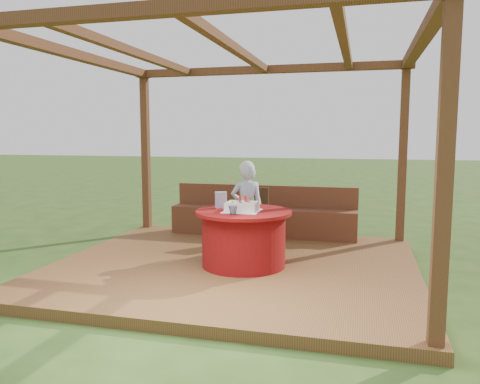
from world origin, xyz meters
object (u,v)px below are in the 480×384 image
birthday_cake (242,207)px  gift_bag (221,200)px  drinking_glass (233,210)px  table (244,238)px  elderly_woman (247,206)px  chair (254,214)px  bench (263,219)px

birthday_cake → gift_bag: gift_bag is taller
birthday_cake → drinking_glass: bearing=-99.8°
birthday_cake → gift_bag: (-0.33, 0.20, 0.05)m
table → gift_bag: (-0.33, 0.14, 0.44)m
elderly_woman → birthday_cake: size_ratio=2.96×
birthday_cake → gift_bag: size_ratio=2.09×
drinking_glass → chair: bearing=93.8°
bench → birthday_cake: birthday_cake is taller
bench → gift_bag: size_ratio=14.61×
birthday_cake → drinking_glass: birthday_cake is taller
table → chair: chair is taller
elderly_woman → drinking_glass: bearing=-85.0°
drinking_glass → gift_bag: bearing=122.5°
birthday_cake → elderly_woman: bearing=99.5°
table → gift_bag: size_ratio=5.78×
table → birthday_cake: bearing=-96.1°
drinking_glass → elderly_woman: bearing=95.0°
birthday_cake → table: bearing=83.9°
birthday_cake → drinking_glass: (-0.04, -0.25, -0.01)m
bench → chair: bearing=-91.5°
table → elderly_woman: size_ratio=0.94×
elderly_woman → drinking_glass: (0.09, -1.06, 0.10)m
bench → elderly_woman: bearing=-90.1°
elderly_woman → drinking_glass: 1.07m
table → birthday_cake: (-0.01, -0.06, 0.40)m
elderly_woman → birthday_cake: (0.14, -0.81, 0.11)m
elderly_woman → gift_bag: (-0.19, -0.61, 0.16)m
chair → elderly_woman: 0.54m
gift_bag → drinking_glass: 0.53m
birthday_cake → gift_bag: bearing=149.0°
gift_bag → birthday_cake: bearing=-54.4°
chair → gift_bag: 1.18m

